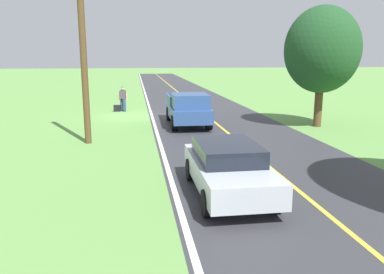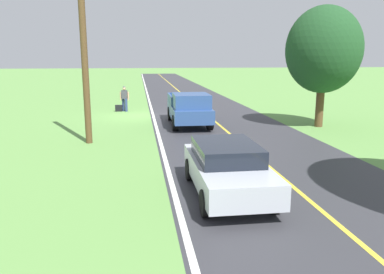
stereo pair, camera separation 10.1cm
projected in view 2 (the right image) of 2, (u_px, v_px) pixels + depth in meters
The scene contains 10 objects.
ground_plane at pixel (138, 116), 24.49m from camera, with size 200.00×200.00×0.00m, color #609347.
road_surface at pixel (207, 114), 25.10m from camera, with size 7.36×120.00×0.00m, color #333338.
lane_edge_line at pixel (153, 115), 24.62m from camera, with size 0.16×117.60×0.00m, color silver.
lane_centre_line at pixel (207, 114), 25.10m from camera, with size 0.14×117.60×0.00m, color gold.
hitchhiker_walking at pixel (125, 97), 26.35m from camera, with size 0.62×0.53×1.75m.
suitcase_carried at pixel (119, 108), 26.40m from camera, with size 0.20×0.46×0.45m, color black.
pickup_truck_passing at pixel (189, 108), 20.95m from camera, with size 2.14×5.42×1.82m.
tree_far_side_near at pixel (324, 50), 19.95m from camera, with size 3.92×3.92×6.33m.
sedan_ahead_same_lane at pixel (227, 167), 10.52m from camera, with size 1.93×4.40×1.41m.
utility_pole_roadside at pixel (83, 39), 15.95m from camera, with size 0.28×0.28×8.91m, color brown.
Camera 2 is at (-0.06, 24.48, 3.75)m, focal length 35.80 mm.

